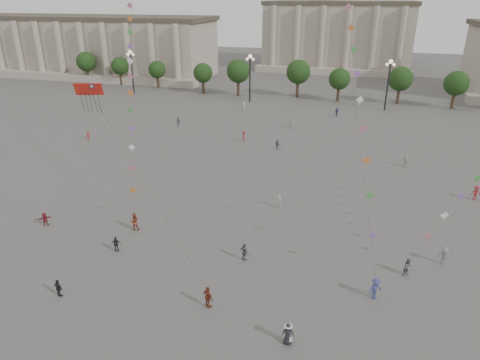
# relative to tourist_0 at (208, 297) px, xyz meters

# --- Properties ---
(ground) EXTENTS (360.00, 360.00, 0.00)m
(ground) POSITION_rel_tourist_0_xyz_m (-0.30, 0.18, -0.96)
(ground) COLOR #4F4D4A
(ground) RESTS_ON ground
(hall_west) EXTENTS (84.00, 26.22, 17.20)m
(hall_west) POSITION_rel_tourist_0_xyz_m (-75.30, 94.07, 7.46)
(hall_west) COLOR #A9A08E
(hall_west) RESTS_ON ground
(hall_central) EXTENTS (48.30, 34.30, 35.50)m
(hall_central) POSITION_rel_tourist_0_xyz_m (-0.30, 129.40, 13.27)
(hall_central) COLOR #A9A08E
(hall_central) RESTS_ON ground
(tree_row) EXTENTS (137.12, 5.12, 8.00)m
(tree_row) POSITION_rel_tourist_0_xyz_m (-0.30, 78.18, 4.43)
(tree_row) COLOR #37261B
(tree_row) RESTS_ON ground
(lamp_post_far_west) EXTENTS (2.00, 0.90, 10.65)m
(lamp_post_far_west) POSITION_rel_tourist_0_xyz_m (-45.30, 70.18, 6.39)
(lamp_post_far_west) COLOR #262628
(lamp_post_far_west) RESTS_ON ground
(lamp_post_mid_west) EXTENTS (2.00, 0.90, 10.65)m
(lamp_post_mid_west) POSITION_rel_tourist_0_xyz_m (-15.30, 70.18, 6.39)
(lamp_post_mid_west) COLOR #262628
(lamp_post_mid_west) RESTS_ON ground
(lamp_post_mid_east) EXTENTS (2.00, 0.90, 10.65)m
(lamp_post_mid_east) POSITION_rel_tourist_0_xyz_m (14.70, 70.18, 6.39)
(lamp_post_mid_east) COLOR #262628
(lamp_post_mid_east) RESTS_ON ground
(person_crowd_0) EXTENTS (1.01, 1.07, 1.78)m
(person_crowd_0) POSITION_rel_tourist_0_xyz_m (5.14, 62.39, -0.08)
(person_crowd_0) COLOR navy
(person_crowd_0) RESTS_ON ground
(person_crowd_2) EXTENTS (0.69, 1.04, 1.51)m
(person_crowd_2) POSITION_rel_tourist_0_xyz_m (-34.28, 34.60, -0.21)
(person_crowd_2) COLOR #993229
(person_crowd_2) RESTS_ON ground
(person_crowd_4) EXTENTS (1.19, 1.42, 1.53)m
(person_crowd_4) POSITION_rel_tourist_0_xyz_m (-2.60, 51.56, -0.20)
(person_crowd_4) COLOR #B2B3AE
(person_crowd_4) RESTS_ON ground
(person_crowd_6) EXTENTS (1.32, 1.11, 1.78)m
(person_crowd_6) POSITION_rel_tourist_0_xyz_m (18.57, 11.51, -0.07)
(person_crowd_6) COLOR slate
(person_crowd_6) RESTS_ON ground
(person_crowd_7) EXTENTS (1.52, 1.19, 1.61)m
(person_crowd_7) POSITION_rel_tourist_0_xyz_m (16.83, 36.47, -0.16)
(person_crowd_7) COLOR silver
(person_crowd_7) RESTS_ON ground
(person_crowd_8) EXTENTS (1.31, 0.91, 1.85)m
(person_crowd_8) POSITION_rel_tourist_0_xyz_m (24.21, 27.08, -0.04)
(person_crowd_8) COLOR maroon
(person_crowd_8) RESTS_ON ground
(person_crowd_10) EXTENTS (0.50, 0.68, 1.70)m
(person_crowd_10) POSITION_rel_tourist_0_xyz_m (-14.55, 62.88, -0.11)
(person_crowd_10) COLOR white
(person_crowd_10) RESTS_ON ground
(person_crowd_12) EXTENTS (1.35, 1.19, 1.48)m
(person_crowd_12) POSITION_rel_tourist_0_xyz_m (-2.44, 39.08, -0.22)
(person_crowd_12) COLOR #5B5B60
(person_crowd_12) RESTS_ON ground
(person_crowd_13) EXTENTS (0.69, 0.70, 1.63)m
(person_crowd_13) POSITION_rel_tourist_0_xyz_m (2.00, 18.52, -0.15)
(person_crowd_13) COLOR #B0AFAC
(person_crowd_13) RESTS_ON ground
(person_crowd_16) EXTENTS (1.08, 0.58, 1.74)m
(person_crowd_16) POSITION_rel_tourist_0_xyz_m (-23.00, 46.66, -0.09)
(person_crowd_16) COLOR slate
(person_crowd_16) RESTS_ON ground
(person_crowd_17) EXTENTS (1.07, 1.35, 1.83)m
(person_crowd_17) POSITION_rel_tourist_0_xyz_m (-8.52, 40.91, -0.05)
(person_crowd_17) COLOR maroon
(person_crowd_17) RESTS_ON ground
(tourist_0) EXTENTS (1.21, 0.99, 1.93)m
(tourist_0) POSITION_rel_tourist_0_xyz_m (0.00, 0.00, 0.00)
(tourist_0) COLOR brown
(tourist_0) RESTS_ON ground
(tourist_1) EXTENTS (1.01, 0.62, 1.60)m
(tourist_1) POSITION_rel_tourist_0_xyz_m (-12.14, -2.11, -0.16)
(tourist_1) COLOR black
(tourist_1) RESTS_ON ground
(tourist_2) EXTENTS (1.30, 1.28, 1.49)m
(tourist_2) POSITION_rel_tourist_0_xyz_m (-21.22, 7.53, -0.22)
(tourist_2) COLOR maroon
(tourist_2) RESTS_ON ground
(tourist_3) EXTENTS (1.12, 0.90, 1.77)m
(tourist_3) POSITION_rel_tourist_0_xyz_m (0.98, 7.07, -0.08)
(tourist_3) COLOR #5D5D62
(tourist_3) RESTS_ON ground
(tourist_4) EXTENTS (0.99, 0.67, 1.57)m
(tourist_4) POSITION_rel_tourist_0_xyz_m (-11.22, 5.17, -0.18)
(tourist_4) COLOR black
(tourist_4) RESTS_ON ground
(kite_flyer_0) EXTENTS (1.17, 1.10, 1.92)m
(kite_flyer_0) POSITION_rel_tourist_0_xyz_m (-11.57, 9.33, -0.00)
(kite_flyer_0) COLOR brown
(kite_flyer_0) RESTS_ON ground
(kite_flyer_1) EXTENTS (1.39, 1.33, 1.90)m
(kite_flyer_1) POSITION_rel_tourist_0_xyz_m (12.58, 4.74, -0.02)
(kite_flyer_1) COLOR navy
(kite_flyer_1) RESTS_ON ground
(kite_flyer_2) EXTENTS (1.03, 1.00, 1.67)m
(kite_flyer_2) POSITION_rel_tourist_0_xyz_m (15.35, 8.82, -0.13)
(kite_flyer_2) COLOR #5C5B60
(kite_flyer_2) RESTS_ON ground
(hat_person) EXTENTS (0.91, 0.67, 1.71)m
(hat_person) POSITION_rel_tourist_0_xyz_m (6.70, -2.06, -0.07)
(hat_person) COLOR black
(hat_person) RESTS_ON ground
(dragon_kite) EXTENTS (6.71, 2.68, 18.50)m
(dragon_kite) POSITION_rel_tourist_0_xyz_m (-11.01, 4.11, 14.00)
(dragon_kite) COLOR #B31D13
(dragon_kite) RESTS_ON ground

